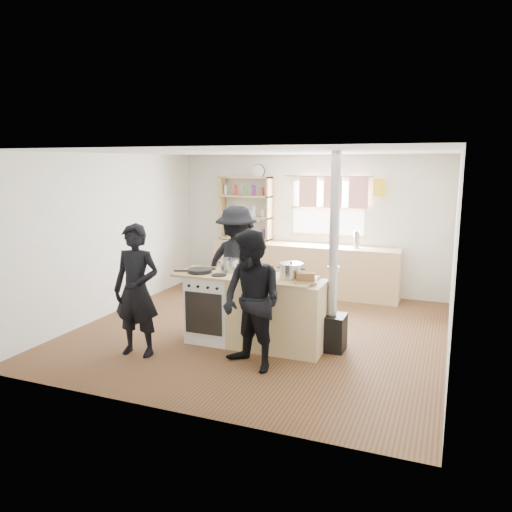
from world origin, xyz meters
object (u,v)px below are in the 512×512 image
Objects in this scene: bread_board at (306,278)px; person_near_left at (137,290)px; cooking_island at (255,311)px; roast_tray at (252,273)px; stockpot_stove at (230,265)px; flue_heater at (332,300)px; stockpot_counter at (291,271)px; person_near_right at (252,301)px; skillet_greens at (200,270)px; person_far at (238,264)px; thermos at (357,240)px.

bread_board is 2.07m from person_near_left.
roast_tray is (-0.04, -0.01, 0.50)m from cooking_island.
flue_heater is (1.37, 0.11, -0.36)m from stockpot_stove.
person_near_right is (-0.23, -0.74, -0.22)m from stockpot_counter.
stockpot_counter is 0.81m from person_near_right.
skillet_greens is 0.25× the size of person_far.
person_near_left is (-0.48, -0.74, -0.14)m from skillet_greens.
person_near_left reaches higher than stockpot_stove.
person_far is at bearing 125.66° from cooking_island.
stockpot_stove is at bearing -114.03° from thermos.
person_near_left is at bearing -153.36° from stockpot_counter.
person_near_right is at bearing -51.37° from stockpot_stove.
cooking_island is 7.98× the size of stockpot_stove.
cooking_island is at bearing 20.47° from roast_tray.
person_far is (-1.59, 0.67, 0.21)m from flue_heater.
person_far is at bearing 82.83° from skillet_greens.
stockpot_stove is (0.35, 0.18, 0.06)m from skillet_greens.
person_far is at bearing 106.21° from stockpot_stove.
stockpot_stove is at bearing 169.97° from bread_board.
cooking_island is at bearing -176.25° from stockpot_counter.
thermos is 0.93× the size of stockpot_counter.
roast_tray is 1.27× the size of bread_board.
bread_board is 0.20× the size of person_near_right.
thermos is 0.17× the size of person_near_right.
stockpot_stove is at bearing 42.75° from person_near_left.
flue_heater reaches higher than roast_tray.
roast_tray is 0.77m from person_near_right.
thermos reaches higher than stockpot_stove.
person_near_left is at bearing -132.02° from stockpot_stove.
bread_board is at bearing -6.42° from roast_tray.
stockpot_stove is 1.06m from person_near_right.
stockpot_counter is at bearing -96.59° from thermos.
roast_tray is at bearing -17.00° from stockpot_stove.
stockpot_counter is 0.17× the size of person_far.
thermos is 3.25m from skillet_greens.
thermos is 1.13× the size of stockpot_stove.
roast_tray is 0.25× the size of person_near_right.
thermos is at bearing 55.40° from person_near_left.
person_near_left is (-2.02, -3.60, -0.22)m from thermos.
person_far reaches higher than cooking_island.
stockpot_counter reaches higher than stockpot_stove.
bread_board is at bearing -10.03° from stockpot_stove.
flue_heater is at bearing 12.79° from roast_tray.
person_near_right reaches higher than roast_tray.
bread_board is (0.70, -0.10, 0.51)m from cooking_island.
cooking_island is 0.83m from person_near_right.
person_far is (-0.63, 0.88, 0.40)m from cooking_island.
bread_board is 0.52m from flue_heater.
stockpot_stove reaches higher than skillet_greens.
skillet_greens is at bearing -170.13° from flue_heater.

